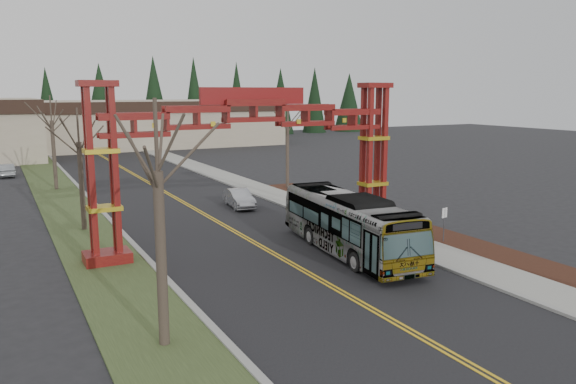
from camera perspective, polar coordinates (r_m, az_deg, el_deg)
road at (r=37.88m, az=-7.76°, el=-2.69°), size 12.00×110.00×0.02m
lane_line_left at (r=37.84m, az=-7.94°, el=-2.69°), size 0.12×100.00×0.01m
lane_line_right at (r=37.92m, az=-7.59°, el=-2.65°), size 0.12×100.00×0.01m
curb_right at (r=40.32m, az=0.47°, el=-1.72°), size 0.30×110.00×0.15m
sidewalk_right at (r=41.02m, az=2.25°, el=-1.52°), size 2.60×110.00×0.14m
landscape_strip at (r=31.24m, az=20.54°, el=-5.93°), size 2.60×50.00×0.12m
grass_median at (r=36.03m, az=-19.82°, el=-3.83°), size 4.00×110.00×0.08m
curb_left at (r=36.30m, az=-16.93°, el=-3.50°), size 0.30×110.00×0.15m
gateway_arch at (r=30.55m, az=-3.49°, el=5.65°), size 18.20×1.60×8.90m
retail_building_east at (r=92.63m, az=-13.76°, el=6.86°), size 38.00×20.30×7.00m
conifer_treeline at (r=102.58m, az=-20.85°, el=8.44°), size 116.10×5.60×13.00m
transit_bus at (r=29.49m, az=6.17°, el=-3.23°), size 3.79×11.51×3.15m
silver_sedan at (r=41.24m, az=-4.97°, el=-0.64°), size 1.88×4.23×1.35m
parked_car_far_a at (r=62.75m, az=-26.69°, el=1.99°), size 1.48×3.94×1.28m
bare_tree_median_near at (r=18.20m, az=-13.11°, el=1.92°), size 3.49×3.49×8.19m
bare_tree_median_mid at (r=35.80m, az=-20.48°, el=4.71°), size 3.09×3.09×7.45m
bare_tree_median_far at (r=51.83m, az=-22.89°, el=6.66°), size 3.22×3.22×8.09m
bare_tree_right_far at (r=48.53m, az=-0.06°, el=6.83°), size 2.93×2.93×7.53m
street_sign at (r=32.37m, az=15.60°, el=-2.56°), size 0.46×0.15×2.03m
barrel_south at (r=35.98m, az=10.77°, el=-2.62°), size 0.57×0.57×1.05m
barrel_mid at (r=36.94m, az=7.80°, el=-2.32°), size 0.49×0.49×0.91m
barrel_north at (r=38.88m, az=7.36°, el=-1.57°), size 0.57×0.57×1.05m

